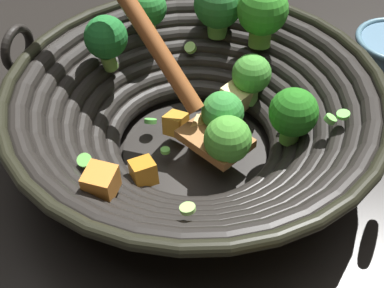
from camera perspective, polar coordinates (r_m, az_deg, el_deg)
The scene contains 2 objects.
ground_plane at distance 0.60m, azimuth 0.30°, elevation -1.10°, with size 4.00×4.00×0.00m, color black.
wok at distance 0.56m, azimuth 0.47°, elevation 3.75°, with size 0.43×0.39×0.25m.
Camera 1 is at (0.18, -0.38, 0.43)m, focal length 50.65 mm.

